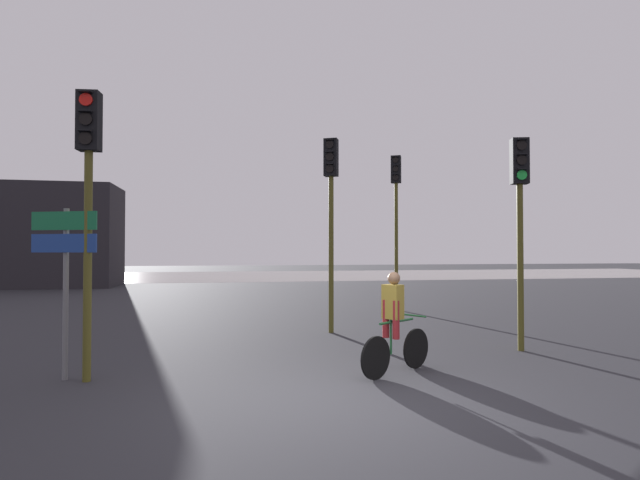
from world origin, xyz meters
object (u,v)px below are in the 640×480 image
Objects in this scene: traffic_light_near_right at (520,202)px; traffic_light_center at (331,198)px; traffic_light_near_left at (88,179)px; cyclist at (394,322)px; direction_sign_post at (65,261)px; traffic_light_far_right at (396,204)px.

traffic_light_near_right is 4.26m from traffic_light_center.
traffic_light_center reaches higher than traffic_light_near_right.
cyclist is at bearing -179.71° from traffic_light_near_left.
direction_sign_post is 1.60× the size of cyclist.
traffic_light_center is at bearing -122.71° from direction_sign_post.
cyclist is (5.03, -0.57, -0.97)m from direction_sign_post.
traffic_light_near_left reaches higher than cyclist.
traffic_light_near_left is 5.82m from traffic_light_center.
traffic_light_center is at bearing -135.21° from traffic_light_near_left.
direction_sign_post is at bearing -14.46° from traffic_light_near_left.
traffic_light_near_left is at bearing -129.04° from cyclist.
cyclist is (4.67, -0.44, -2.22)m from traffic_light_near_left.
direction_sign_post is (-8.08, -0.75, -1.12)m from traffic_light_near_right.
traffic_light_near_left is 1.68× the size of direction_sign_post.
traffic_light_near_left is at bearing 64.65° from traffic_light_center.
traffic_light_far_right reaches higher than direction_sign_post.
traffic_light_near_left is at bearing -178.84° from direction_sign_post.
traffic_light_center reaches higher than direction_sign_post.
traffic_light_near_right is 8.19m from direction_sign_post.
traffic_light_near_right is 0.90× the size of traffic_light_center.
traffic_light_far_right is at bearing -128.78° from traffic_light_near_left.
cyclist is (0.16, -4.11, -2.40)m from traffic_light_center.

